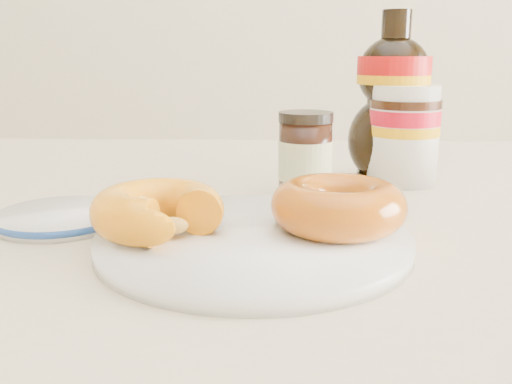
{
  "coord_description": "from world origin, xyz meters",
  "views": [
    {
      "loc": [
        -0.06,
        -0.48,
        0.91
      ],
      "look_at": [
        -0.08,
        0.01,
        0.79
      ],
      "focal_mm": 40.0,
      "sensor_mm": 36.0,
      "label": 1
    }
  ],
  "objects_px": {
    "nutella_jar": "(404,131)",
    "syrup_bottle": "(392,97)",
    "donut_bitten": "(158,210)",
    "plate": "(253,240)",
    "donut_whole": "(338,206)",
    "dining_table": "(336,279)",
    "dark_jar": "(305,156)",
    "blue_rim_saucer": "(61,217)"
  },
  "relations": [
    {
      "from": "plate",
      "to": "donut_whole",
      "type": "relative_size",
      "value": 2.28
    },
    {
      "from": "syrup_bottle",
      "to": "plate",
      "type": "bearing_deg",
      "value": -120.51
    },
    {
      "from": "donut_bitten",
      "to": "syrup_bottle",
      "type": "height_order",
      "value": "syrup_bottle"
    },
    {
      "from": "donut_bitten",
      "to": "dark_jar",
      "type": "xyz_separation_m",
      "value": [
        0.13,
        0.17,
        0.01
      ]
    },
    {
      "from": "dining_table",
      "to": "blue_rim_saucer",
      "type": "height_order",
      "value": "blue_rim_saucer"
    },
    {
      "from": "syrup_bottle",
      "to": "dark_jar",
      "type": "distance_m",
      "value": 0.16
    },
    {
      "from": "nutella_jar",
      "to": "syrup_bottle",
      "type": "relative_size",
      "value": 0.58
    },
    {
      "from": "plate",
      "to": "dining_table",
      "type": "bearing_deg",
      "value": 58.28
    },
    {
      "from": "plate",
      "to": "donut_whole",
      "type": "xyz_separation_m",
      "value": [
        0.07,
        0.01,
        0.03
      ]
    },
    {
      "from": "donut_whole",
      "to": "donut_bitten",
      "type": "bearing_deg",
      "value": -173.65
    },
    {
      "from": "donut_whole",
      "to": "dark_jar",
      "type": "bearing_deg",
      "value": 97.92
    },
    {
      "from": "donut_bitten",
      "to": "dark_jar",
      "type": "relative_size",
      "value": 1.15
    },
    {
      "from": "dining_table",
      "to": "dark_jar",
      "type": "xyz_separation_m",
      "value": [
        -0.04,
        0.03,
        0.13
      ]
    },
    {
      "from": "dining_table",
      "to": "plate",
      "type": "height_order",
      "value": "plate"
    },
    {
      "from": "donut_whole",
      "to": "plate",
      "type": "bearing_deg",
      "value": -168.43
    },
    {
      "from": "nutella_jar",
      "to": "donut_whole",
      "type": "bearing_deg",
      "value": -113.41
    },
    {
      "from": "nutella_jar",
      "to": "dark_jar",
      "type": "xyz_separation_m",
      "value": [
        -0.12,
        -0.08,
        -0.02
      ]
    },
    {
      "from": "dining_table",
      "to": "dark_jar",
      "type": "height_order",
      "value": "dark_jar"
    },
    {
      "from": "plate",
      "to": "blue_rim_saucer",
      "type": "xyz_separation_m",
      "value": [
        -0.18,
        0.06,
        -0.0
      ]
    },
    {
      "from": "nutella_jar",
      "to": "donut_bitten",
      "type": "bearing_deg",
      "value": -134.99
    },
    {
      "from": "dining_table",
      "to": "blue_rim_saucer",
      "type": "distance_m",
      "value": 0.29
    },
    {
      "from": "plate",
      "to": "donut_whole",
      "type": "height_order",
      "value": "donut_whole"
    },
    {
      "from": "nutella_jar",
      "to": "syrup_bottle",
      "type": "height_order",
      "value": "syrup_bottle"
    },
    {
      "from": "donut_whole",
      "to": "dark_jar",
      "type": "relative_size",
      "value": 1.2
    },
    {
      "from": "blue_rim_saucer",
      "to": "dining_table",
      "type": "bearing_deg",
      "value": 15.81
    },
    {
      "from": "donut_bitten",
      "to": "syrup_bottle",
      "type": "xyz_separation_m",
      "value": [
        0.24,
        0.27,
        0.07
      ]
    },
    {
      "from": "donut_bitten",
      "to": "dark_jar",
      "type": "distance_m",
      "value": 0.21
    },
    {
      "from": "nutella_jar",
      "to": "blue_rim_saucer",
      "type": "height_order",
      "value": "nutella_jar"
    },
    {
      "from": "dining_table",
      "to": "syrup_bottle",
      "type": "distance_m",
      "value": 0.24
    },
    {
      "from": "donut_bitten",
      "to": "blue_rim_saucer",
      "type": "bearing_deg",
      "value": 155.95
    },
    {
      "from": "donut_bitten",
      "to": "nutella_jar",
      "type": "distance_m",
      "value": 0.35
    },
    {
      "from": "syrup_bottle",
      "to": "donut_bitten",
      "type": "bearing_deg",
      "value": -131.07
    },
    {
      "from": "donut_bitten",
      "to": "nutella_jar",
      "type": "relative_size",
      "value": 0.92
    },
    {
      "from": "dining_table",
      "to": "donut_whole",
      "type": "relative_size",
      "value": 12.4
    },
    {
      "from": "donut_whole",
      "to": "blue_rim_saucer",
      "type": "relative_size",
      "value": 0.93
    },
    {
      "from": "donut_whole",
      "to": "blue_rim_saucer",
      "type": "xyz_separation_m",
      "value": [
        -0.25,
        0.05,
        -0.03
      ]
    },
    {
      "from": "donut_whole",
      "to": "syrup_bottle",
      "type": "distance_m",
      "value": 0.28
    },
    {
      "from": "syrup_bottle",
      "to": "blue_rim_saucer",
      "type": "relative_size",
      "value": 1.7
    },
    {
      "from": "plate",
      "to": "syrup_bottle",
      "type": "height_order",
      "value": "syrup_bottle"
    },
    {
      "from": "dark_jar",
      "to": "blue_rim_saucer",
      "type": "height_order",
      "value": "dark_jar"
    },
    {
      "from": "nutella_jar",
      "to": "dark_jar",
      "type": "bearing_deg",
      "value": -147.45
    },
    {
      "from": "syrup_bottle",
      "to": "dark_jar",
      "type": "height_order",
      "value": "syrup_bottle"
    }
  ]
}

